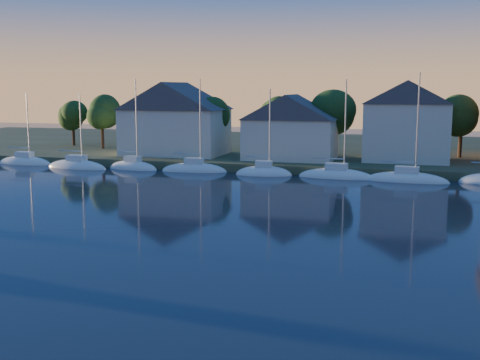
% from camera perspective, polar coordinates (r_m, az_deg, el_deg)
% --- Properties ---
extents(shoreline_land, '(160.00, 50.00, 2.00)m').
position_cam_1_polar(shoreline_land, '(93.42, 10.59, 2.51)').
color(shoreline_land, '#303D24').
rests_on(shoreline_land, ground).
extents(wooden_dock, '(120.00, 3.00, 1.00)m').
position_cam_1_polar(wooden_dock, '(70.72, 8.79, 0.59)').
color(wooden_dock, brown).
rests_on(wooden_dock, ground).
extents(clubhouse_west, '(13.65, 9.45, 9.64)m').
position_cam_1_polar(clubhouse_west, '(81.57, -6.14, 5.90)').
color(clubhouse_west, beige).
rests_on(clubhouse_west, shoreline_land).
extents(clubhouse_centre, '(11.55, 8.40, 8.08)m').
position_cam_1_polar(clubhouse_centre, '(76.07, 4.86, 5.11)').
color(clubhouse_centre, beige).
rests_on(clubhouse_centre, shoreline_land).
extents(clubhouse_east, '(10.50, 8.40, 9.80)m').
position_cam_1_polar(clubhouse_east, '(76.59, 15.54, 5.50)').
color(clubhouse_east, beige).
rests_on(clubhouse_east, shoreline_land).
extents(tree_line, '(93.40, 5.40, 8.90)m').
position_cam_1_polar(tree_line, '(80.81, 11.33, 6.64)').
color(tree_line, '#352718').
rests_on(tree_line, shoreline_land).
extents(moored_fleet, '(87.50, 2.40, 12.05)m').
position_cam_1_polar(moored_fleet, '(67.76, 8.48, 0.32)').
color(moored_fleet, white).
rests_on(moored_fleet, ground).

